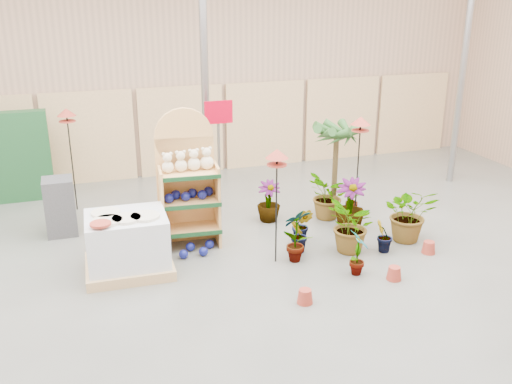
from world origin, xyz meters
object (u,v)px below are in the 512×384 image
pallet_stack (128,244)px  bird_table_front (277,158)px  display_shelf (187,184)px  potted_plant_2 (352,226)px

pallet_stack → bird_table_front: (2.21, -0.39, 1.24)m
pallet_stack → bird_table_front: bearing=-7.9°
display_shelf → pallet_stack: bearing=-139.8°
pallet_stack → bird_table_front: 2.56m
display_shelf → pallet_stack: (-1.08, -0.76, -0.58)m
display_shelf → potted_plant_2: 2.75m
pallet_stack → potted_plant_2: (3.47, -0.46, 0.01)m
display_shelf → pallet_stack: size_ratio=1.73×
display_shelf → bird_table_front: bearing=-40.4°
potted_plant_2 → pallet_stack: bearing=172.4°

